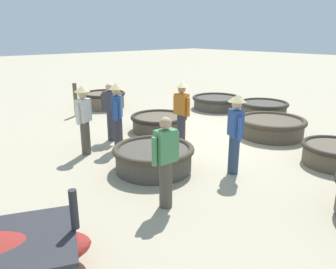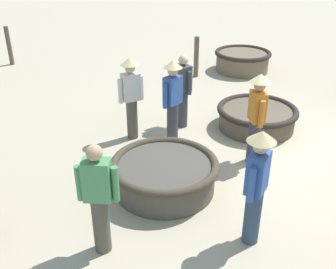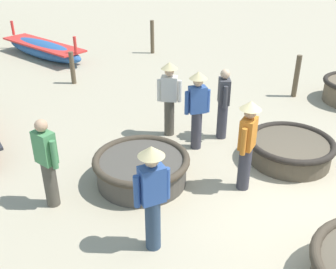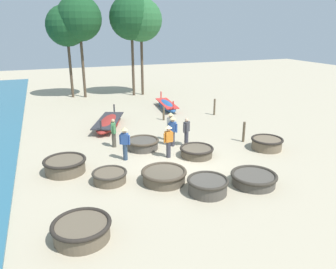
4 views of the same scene
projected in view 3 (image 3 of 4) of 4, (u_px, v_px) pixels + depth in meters
ground_plane at (301, 202)px, 6.65m from camera, size 80.00×80.00×0.00m
coracle_front_left at (290, 149)px, 7.72m from camera, size 1.70×1.70×0.49m
coracle_tilted at (142, 168)px, 7.06m from camera, size 1.74×1.74×0.53m
long_boat_ochre_hull at (43, 49)px, 14.00m from camera, size 1.34×4.16×1.04m
fisherman_with_hat at (197, 106)px, 7.87m from camera, size 0.42×0.39×1.67m
fisherman_hauling at (247, 140)px, 6.58m from camera, size 0.53×0.36×1.67m
fisherman_standing_left at (152, 192)px, 5.28m from camera, size 0.47×0.36×1.67m
fisherman_by_coracle at (169, 94)px, 8.41m from camera, size 0.36×0.48×1.67m
fisherman_crouching at (223, 102)px, 8.33m from camera, size 0.45×0.37×1.57m
fisherman_standing_right at (47, 161)px, 6.21m from camera, size 0.24×0.53×1.57m
mooring_post_mid_beach at (72, 68)px, 11.54m from camera, size 0.14×0.14×0.96m
mooring_post_shoreline at (152, 37)px, 14.36m from camera, size 0.14×0.14×1.20m
mooring_post_inland at (296, 76)px, 10.58m from camera, size 0.14×0.14×1.16m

